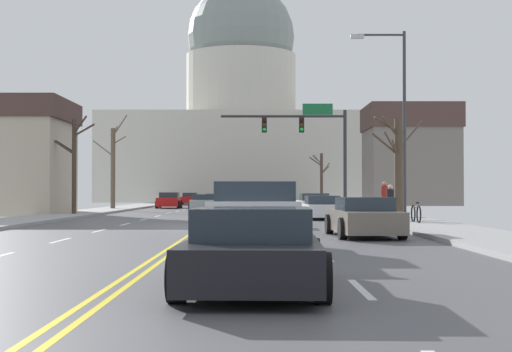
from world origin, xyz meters
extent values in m
cube|color=#4D4D52|center=(0.00, 0.00, -0.03)|extent=(14.00, 180.00, 0.06)
cube|color=yellow|center=(-0.12, 0.00, 0.00)|extent=(0.10, 176.40, 0.00)
cube|color=yellow|center=(0.12, 0.00, 0.00)|extent=(0.10, 176.40, 0.00)
cube|color=silver|center=(3.50, -18.90, 0.00)|extent=(0.12, 2.20, 0.00)
cube|color=silver|center=(3.50, -13.70, 0.00)|extent=(0.12, 2.20, 0.00)
cube|color=silver|center=(3.50, -8.50, 0.00)|extent=(0.12, 2.20, 0.00)
cube|color=silver|center=(3.50, -3.30, 0.00)|extent=(0.12, 2.20, 0.00)
cube|color=silver|center=(3.50, 1.90, 0.00)|extent=(0.12, 2.20, 0.00)
cube|color=silver|center=(3.50, 7.10, 0.00)|extent=(0.12, 2.20, 0.00)
cube|color=silver|center=(3.50, 12.30, 0.00)|extent=(0.12, 2.20, 0.00)
cube|color=silver|center=(3.50, 17.50, 0.00)|extent=(0.12, 2.20, 0.00)
cube|color=silver|center=(3.50, 22.70, 0.00)|extent=(0.12, 2.20, 0.00)
cube|color=silver|center=(3.50, 27.90, 0.00)|extent=(0.12, 2.20, 0.00)
cube|color=silver|center=(3.50, 33.10, 0.00)|extent=(0.12, 2.20, 0.00)
cube|color=silver|center=(3.50, 38.30, 0.00)|extent=(0.12, 2.20, 0.00)
cube|color=silver|center=(3.50, 43.50, 0.00)|extent=(0.12, 2.20, 0.00)
cube|color=silver|center=(3.50, 48.70, 0.00)|extent=(0.12, 2.20, 0.00)
cube|color=silver|center=(3.50, 53.90, 0.00)|extent=(0.12, 2.20, 0.00)
cube|color=silver|center=(3.50, 59.10, 0.00)|extent=(0.12, 2.20, 0.00)
cube|color=silver|center=(3.50, 64.30, 0.00)|extent=(0.12, 2.20, 0.00)
cube|color=silver|center=(-3.50, -8.50, 0.00)|extent=(0.12, 2.20, 0.00)
cube|color=silver|center=(-3.50, -3.30, 0.00)|extent=(0.12, 2.20, 0.00)
cube|color=silver|center=(-3.50, 1.90, 0.00)|extent=(0.12, 2.20, 0.00)
cube|color=silver|center=(-3.50, 7.10, 0.00)|extent=(0.12, 2.20, 0.00)
cube|color=silver|center=(-3.50, 12.30, 0.00)|extent=(0.12, 2.20, 0.00)
cube|color=silver|center=(-3.50, 17.50, 0.00)|extent=(0.12, 2.20, 0.00)
cube|color=silver|center=(-3.50, 22.70, 0.00)|extent=(0.12, 2.20, 0.00)
cube|color=silver|center=(-3.50, 27.90, 0.00)|extent=(0.12, 2.20, 0.00)
cube|color=silver|center=(-3.50, 33.10, 0.00)|extent=(0.12, 2.20, 0.00)
cube|color=silver|center=(-3.50, 38.30, 0.00)|extent=(0.12, 2.20, 0.00)
cube|color=silver|center=(-3.50, 43.50, 0.00)|extent=(0.12, 2.20, 0.00)
cube|color=silver|center=(-3.50, 48.70, 0.00)|extent=(0.12, 2.20, 0.00)
cube|color=silver|center=(-3.50, 53.90, 0.00)|extent=(0.12, 2.20, 0.00)
cube|color=silver|center=(-3.50, 59.10, 0.00)|extent=(0.12, 2.20, 0.00)
cube|color=silver|center=(-3.50, 64.30, 0.00)|extent=(0.12, 2.20, 0.00)
cube|color=#959595|center=(8.50, 0.00, 0.07)|extent=(3.00, 180.00, 0.14)
cylinder|color=#28282D|center=(7.60, 17.25, 3.32)|extent=(0.22, 0.22, 6.36)
cylinder|color=#28282D|center=(3.70, 17.25, 6.10)|extent=(7.80, 0.16, 0.16)
cube|color=black|center=(4.87, 17.25, 5.54)|extent=(0.32, 0.28, 0.92)
sphere|color=#330504|center=(4.87, 17.09, 5.82)|extent=(0.22, 0.22, 0.22)
sphere|color=#332B05|center=(4.87, 17.09, 5.54)|extent=(0.22, 0.22, 0.22)
sphere|color=#19CC47|center=(4.87, 17.09, 5.26)|extent=(0.22, 0.22, 0.22)
cube|color=black|center=(2.53, 17.25, 5.54)|extent=(0.32, 0.28, 0.92)
sphere|color=#330504|center=(2.53, 17.09, 5.82)|extent=(0.22, 0.22, 0.22)
sphere|color=#332B05|center=(2.53, 17.09, 5.54)|extent=(0.22, 0.22, 0.22)
sphere|color=#19CC47|center=(2.53, 17.09, 5.26)|extent=(0.22, 0.22, 0.22)
cube|color=#146033|center=(5.88, 17.27, 6.55)|extent=(1.90, 0.06, 0.70)
cylinder|color=#333338|center=(8.20, 1.50, 4.11)|extent=(0.14, 0.14, 7.94)
cylinder|color=#333338|center=(7.22, 1.50, 7.93)|extent=(1.97, 0.09, 0.09)
cube|color=#B2B2AD|center=(6.23, 1.50, 7.86)|extent=(0.56, 0.24, 0.16)
cube|color=beige|center=(0.00, 70.20, 5.67)|extent=(35.91, 18.26, 11.33)
cylinder|color=beige|center=(0.00, 70.20, 15.47)|extent=(14.65, 14.65, 8.27)
sphere|color=gray|center=(0.00, 70.20, 22.10)|extent=(14.30, 14.30, 14.30)
cube|color=silver|center=(5.36, 13.92, 0.50)|extent=(1.89, 4.49, 0.69)
cube|color=#232D38|center=(5.37, 13.70, 1.06)|extent=(1.59, 1.95, 0.42)
cylinder|color=black|center=(4.44, 15.26, 0.32)|extent=(0.24, 0.65, 0.64)
cylinder|color=black|center=(6.18, 15.32, 0.32)|extent=(0.24, 0.65, 0.64)
cylinder|color=black|center=(4.54, 12.52, 0.32)|extent=(0.24, 0.65, 0.64)
cylinder|color=black|center=(6.28, 12.58, 0.32)|extent=(0.24, 0.65, 0.64)
cube|color=silver|center=(5.29, 7.68, 0.45)|extent=(1.90, 4.57, 0.58)
cube|color=#232D38|center=(5.29, 7.57, 0.96)|extent=(1.61, 1.99, 0.43)
cylinder|color=black|center=(4.36, 9.05, 0.32)|extent=(0.24, 0.65, 0.64)
cylinder|color=black|center=(6.13, 9.10, 0.32)|extent=(0.24, 0.65, 0.64)
cylinder|color=black|center=(4.45, 6.25, 0.32)|extent=(0.24, 0.65, 0.64)
cylinder|color=black|center=(6.22, 6.30, 0.32)|extent=(0.24, 0.65, 0.64)
cube|color=black|center=(1.94, 0.30, 0.44)|extent=(2.01, 4.48, 0.56)
cube|color=#232D38|center=(1.93, -0.03, 0.96)|extent=(1.70, 2.01, 0.47)
cylinder|color=black|center=(1.06, 1.71, 0.32)|extent=(0.24, 0.65, 0.64)
cylinder|color=black|center=(2.92, 1.65, 0.32)|extent=(0.24, 0.65, 0.64)
cylinder|color=black|center=(0.97, -1.04, 0.32)|extent=(0.24, 0.65, 0.64)
cylinder|color=black|center=(2.83, -1.10, 0.32)|extent=(0.24, 0.65, 0.64)
cube|color=#6B6056|center=(5.30, -6.65, 0.48)|extent=(1.90, 4.68, 0.64)
cube|color=#232D38|center=(5.31, -6.82, 1.01)|extent=(1.59, 2.02, 0.41)
cylinder|color=black|center=(4.39, -5.26, 0.32)|extent=(0.24, 0.65, 0.64)
cylinder|color=black|center=(6.11, -5.19, 0.32)|extent=(0.24, 0.65, 0.64)
cylinder|color=black|center=(4.50, -8.12, 0.32)|extent=(0.24, 0.65, 0.64)
cylinder|color=black|center=(6.22, -8.05, 0.32)|extent=(0.24, 0.65, 0.64)
cube|color=silver|center=(1.98, -12.71, 0.60)|extent=(2.05, 5.39, 0.75)
cube|color=#1E2833|center=(1.99, -11.96, 1.29)|extent=(1.85, 1.84, 0.64)
cube|color=silver|center=(1.96, -15.33, 1.08)|extent=(1.84, 0.12, 0.22)
cylinder|color=black|center=(1.00, -11.09, 0.40)|extent=(0.29, 0.80, 0.80)
cylinder|color=black|center=(3.00, -11.11, 0.40)|extent=(0.29, 0.80, 0.80)
cylinder|color=black|center=(0.97, -14.31, 0.40)|extent=(0.29, 0.80, 0.80)
cylinder|color=black|center=(2.97, -14.33, 0.40)|extent=(0.29, 0.80, 0.80)
cube|color=black|center=(1.97, -18.90, 0.44)|extent=(1.95, 4.50, 0.56)
cube|color=#232D38|center=(1.97, -19.05, 0.94)|extent=(1.65, 2.00, 0.44)
cylinder|color=black|center=(1.12, -17.50, 0.32)|extent=(0.24, 0.65, 0.64)
cylinder|color=black|center=(2.92, -17.56, 0.32)|extent=(0.24, 0.65, 0.64)
cylinder|color=black|center=(1.03, -20.25, 0.32)|extent=(0.24, 0.65, 0.64)
cylinder|color=black|center=(2.83, -20.31, 0.32)|extent=(0.24, 0.65, 0.64)
cube|color=#9EA3A8|center=(-1.62, 23.02, 0.47)|extent=(1.88, 4.32, 0.63)
cube|color=#232D38|center=(-1.62, 23.26, 0.98)|extent=(1.63, 2.08, 0.39)
cylinder|color=black|center=(-0.69, 21.70, 0.32)|extent=(0.23, 0.64, 0.64)
cylinder|color=black|center=(-2.51, 21.67, 0.32)|extent=(0.23, 0.64, 0.64)
cylinder|color=black|center=(-0.73, 24.36, 0.32)|extent=(0.23, 0.64, 0.64)
cylinder|color=black|center=(-2.55, 24.33, 0.32)|extent=(0.23, 0.64, 0.64)
cube|color=#B71414|center=(-5.17, 32.03, 0.51)|extent=(1.87, 4.51, 0.69)
cube|color=#232D38|center=(-5.18, 32.39, 1.08)|extent=(1.59, 2.22, 0.44)
cylinder|color=black|center=(-4.26, 30.68, 0.32)|extent=(0.24, 0.65, 0.64)
cylinder|color=black|center=(-6.00, 30.63, 0.32)|extent=(0.24, 0.65, 0.64)
cylinder|color=black|center=(-4.34, 33.44, 0.32)|extent=(0.24, 0.65, 0.64)
cylinder|color=black|center=(-6.08, 33.39, 0.32)|extent=(0.24, 0.65, 0.64)
cube|color=silver|center=(-1.92, 41.35, 0.47)|extent=(1.97, 4.34, 0.61)
cube|color=#232D38|center=(-1.92, 41.59, 0.96)|extent=(1.68, 1.98, 0.38)
cylinder|color=black|center=(-0.96, 40.05, 0.32)|extent=(0.24, 0.65, 0.64)
cylinder|color=black|center=(-2.81, 39.99, 0.32)|extent=(0.24, 0.65, 0.64)
cylinder|color=black|center=(-1.03, 42.70, 0.32)|extent=(0.24, 0.65, 0.64)
cylinder|color=black|center=(-2.88, 42.65, 0.32)|extent=(0.24, 0.65, 0.64)
cube|color=#B71414|center=(-5.16, 51.18, 0.49)|extent=(1.75, 4.25, 0.65)
cube|color=#232D38|center=(-5.16, 51.59, 1.02)|extent=(1.52, 1.94, 0.41)
cylinder|color=black|center=(-4.29, 49.87, 0.32)|extent=(0.23, 0.64, 0.64)
cylinder|color=black|center=(-5.99, 49.86, 0.32)|extent=(0.23, 0.64, 0.64)
cylinder|color=black|center=(-4.32, 52.50, 0.32)|extent=(0.23, 0.64, 0.64)
cylinder|color=black|center=(-6.02, 52.48, 0.32)|extent=(0.23, 0.64, 0.64)
cube|color=slate|center=(17.32, 44.49, 3.75)|extent=(8.48, 7.84, 7.49)
cube|color=#47332D|center=(17.32, 44.49, 8.68)|extent=(8.82, 8.15, 2.37)
cylinder|color=#423328|center=(8.17, 40.64, 2.55)|extent=(0.28, 0.28, 4.83)
cylinder|color=#423328|center=(7.61, 40.47, 4.18)|extent=(1.22, 0.46, 0.88)
cylinder|color=#423328|center=(8.56, 40.61, 3.55)|extent=(0.85, 0.14, 1.10)
cylinder|color=#423328|center=(7.78, 40.87, 4.38)|extent=(0.88, 0.56, 0.82)
cylinder|color=#423328|center=(7.85, 41.21, 4.38)|extent=(0.72, 1.21, 1.04)
cylinder|color=#423328|center=(8.55, 40.77, 3.39)|extent=(0.84, 0.37, 0.82)
cylinder|color=brown|center=(-8.50, 25.21, 3.08)|extent=(0.34, 0.34, 5.89)
cylinder|color=brown|center=(-9.21, 25.07, 4.54)|extent=(1.49, 0.36, 1.17)
cylinder|color=brown|center=(-8.51, 26.04, 5.81)|extent=(0.13, 1.72, 1.04)
cylinder|color=brown|center=(-8.06, 25.57, 6.25)|extent=(0.99, 0.84, 1.68)
cylinder|color=brown|center=(-8.00, 24.99, 5.13)|extent=(1.08, 0.54, 0.59)
cylinder|color=#4C3D2D|center=(8.14, 2.50, 2.32)|extent=(0.37, 0.37, 4.36)
cylinder|color=#4C3D2D|center=(7.75, 2.18, 4.10)|extent=(0.88, 0.74, 0.94)
cylinder|color=#4C3D2D|center=(7.56, 2.45, 3.41)|extent=(1.23, 0.21, 1.01)
cylinder|color=#4C3D2D|center=(7.81, 2.32, 3.39)|extent=(0.76, 0.45, 1.11)
cylinder|color=#4C3D2D|center=(7.94, 2.16, 3.20)|extent=(0.49, 0.76, 0.75)
cylinder|color=#4C3D2D|center=(7.59, 2.26, 4.22)|extent=(1.19, 0.60, 0.73)
cylinder|color=#4C3D2D|center=(8.63, 2.33, 3.80)|extent=(1.05, 0.42, 1.27)
cylinder|color=#423328|center=(-8.19, 12.25, 2.78)|extent=(0.25, 0.25, 5.28)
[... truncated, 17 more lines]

